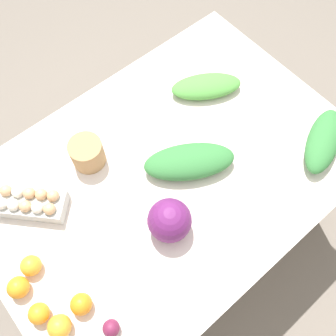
{
  "coord_description": "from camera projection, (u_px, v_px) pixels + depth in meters",
  "views": [
    {
      "loc": [
        -0.41,
        -0.49,
        2.07
      ],
      "look_at": [
        0.0,
        0.0,
        0.77
      ],
      "focal_mm": 40.0,
      "sensor_mm": 36.0,
      "label": 1
    }
  ],
  "objects": [
    {
      "name": "paper_bag",
      "position": [
        87.0,
        153.0,
        1.43
      ],
      "size": [
        0.13,
        0.13,
        0.11
      ],
      "primitive_type": "cylinder",
      "color": "#A87F51",
      "rests_on": "dining_table"
    },
    {
      "name": "orange_2",
      "position": [
        39.0,
        314.0,
        1.2
      ],
      "size": [
        0.07,
        0.07,
        0.07
      ],
      "primitive_type": "sphere",
      "color": "orange",
      "rests_on": "dining_table"
    },
    {
      "name": "orange_0",
      "position": [
        81.0,
        304.0,
        1.21
      ],
      "size": [
        0.07,
        0.07,
        0.07
      ],
      "primitive_type": "sphere",
      "color": "orange",
      "rests_on": "dining_table"
    },
    {
      "name": "greens_bunch_scallion",
      "position": [
        189.0,
        162.0,
        1.43
      ],
      "size": [
        0.38,
        0.31,
        0.09
      ],
      "primitive_type": "ellipsoid",
      "rotation": [
        0.0,
        0.0,
        2.59
      ],
      "color": "#337538",
      "rests_on": "dining_table"
    },
    {
      "name": "orange_1",
      "position": [
        59.0,
        327.0,
        1.18
      ],
      "size": [
        0.08,
        0.08,
        0.08
      ],
      "primitive_type": "sphere",
      "color": "orange",
      "rests_on": "dining_table"
    },
    {
      "name": "orange_4",
      "position": [
        31.0,
        266.0,
        1.27
      ],
      "size": [
        0.07,
        0.07,
        0.07
      ],
      "primitive_type": "sphere",
      "color": "orange",
      "rests_on": "dining_table"
    },
    {
      "name": "greens_bunch_kale",
      "position": [
        206.0,
        86.0,
        1.6
      ],
      "size": [
        0.33,
        0.27,
        0.07
      ],
      "primitive_type": "ellipsoid",
      "rotation": [
        0.0,
        0.0,
        2.6
      ],
      "color": "#4C933D",
      "rests_on": "dining_table"
    },
    {
      "name": "cabbage_purple",
      "position": [
        170.0,
        220.0,
        1.29
      ],
      "size": [
        0.16,
        0.16,
        0.16
      ],
      "primitive_type": "sphere",
      "color": "#601E5B",
      "rests_on": "dining_table"
    },
    {
      "name": "beet_root",
      "position": [
        111.0,
        328.0,
        1.19
      ],
      "size": [
        0.06,
        0.06,
        0.06
      ],
      "primitive_type": "sphere",
      "color": "maroon",
      "rests_on": "dining_table"
    },
    {
      "name": "greens_bunch_beet_tops",
      "position": [
        323.0,
        141.0,
        1.47
      ],
      "size": [
        0.34,
        0.24,
        0.09
      ],
      "primitive_type": "ellipsoid",
      "rotation": [
        0.0,
        0.0,
        0.44
      ],
      "color": "#337538",
      "rests_on": "dining_table"
    },
    {
      "name": "orange_3",
      "position": [
        18.0,
        287.0,
        1.23
      ],
      "size": [
        0.07,
        0.07,
        0.07
      ],
      "primitive_type": "sphere",
      "color": "orange",
      "rests_on": "dining_table"
    },
    {
      "name": "ground_plane",
      "position": [
        168.0,
        227.0,
        2.14
      ],
      "size": [
        8.0,
        8.0,
        0.0
      ],
      "primitive_type": "plane",
      "color": "#70665B"
    },
    {
      "name": "dining_table",
      "position": [
        168.0,
        179.0,
        1.54
      ],
      "size": [
        1.48,
        1.04,
        0.75
      ],
      "color": "silver",
      "rests_on": "ground_plane"
    },
    {
      "name": "egg_carton",
      "position": [
        30.0,
        202.0,
        1.36
      ],
      "size": [
        0.26,
        0.26,
        0.09
      ],
      "rotation": [
        0.0,
        0.0,
        2.33
      ],
      "color": "#B7B7B2",
      "rests_on": "dining_table"
    }
  ]
}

